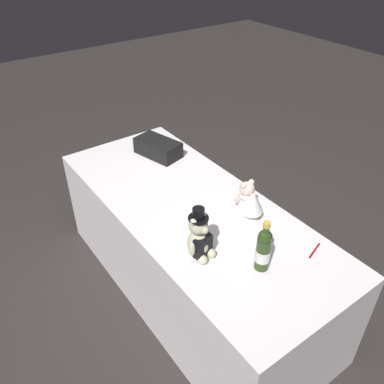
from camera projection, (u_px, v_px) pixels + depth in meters
The scene contains 7 objects.
ground_plane at pixel (192, 287), 2.81m from camera, with size 12.00×12.00×0.00m, color #2D2826.
reception_table at pixel (192, 249), 2.60m from camera, with size 2.03×0.83×0.71m, color white.
teddy_bear_groom at pixel (200, 238), 1.99m from camera, with size 0.15×0.16×0.29m.
teddy_bear_bride at pixel (248, 201), 2.28m from camera, with size 0.22×0.19×0.22m.
champagne_bottle at pixel (263, 249), 1.92m from camera, with size 0.07×0.07×0.29m.
signing_pen at pixel (315, 250), 2.08m from camera, with size 0.05×0.13×0.01m.
gift_case_black at pixel (158, 148), 2.86m from camera, with size 0.36×0.25×0.12m.
Camera 1 is at (1.55, -1.12, 2.16)m, focal length 37.55 mm.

